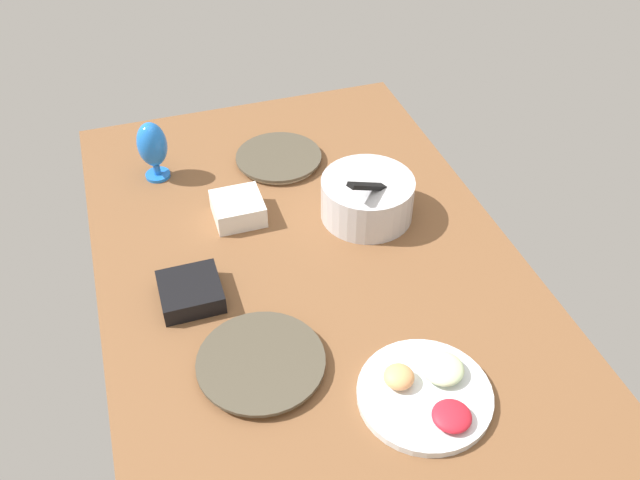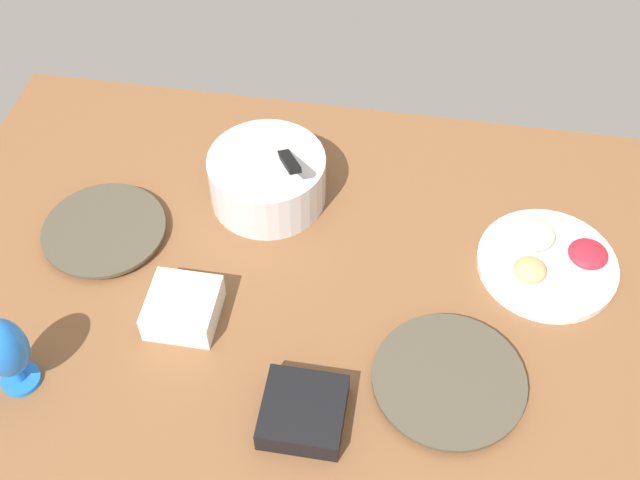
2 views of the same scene
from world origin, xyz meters
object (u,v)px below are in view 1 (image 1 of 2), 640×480
at_px(dinner_plate_left, 279,158).
at_px(square_bowl_black, 190,291).
at_px(square_bowl_white, 238,208).
at_px(fruit_platter, 427,391).
at_px(hurricane_glass_blue, 152,146).
at_px(dinner_plate_right, 261,363).
at_px(mixing_bowl, 367,197).

relative_size(dinner_plate_left, square_bowl_black, 1.79).
relative_size(square_bowl_black, square_bowl_white, 1.09).
bearing_deg(square_bowl_white, fruit_platter, 19.35).
bearing_deg(hurricane_glass_blue, fruit_platter, 24.22).
relative_size(dinner_plate_right, square_bowl_white, 2.13).
height_order(dinner_plate_left, fruit_platter, fruit_platter).
bearing_deg(square_bowl_white, hurricane_glass_blue, -144.44).
bearing_deg(fruit_platter, dinner_plate_left, -175.67).
relative_size(dinner_plate_left, hurricane_glass_blue, 1.43).
xyz_separation_m(dinner_plate_left, mixing_bowl, (0.31, 0.16, 0.05)).
xyz_separation_m(square_bowl_black, square_bowl_white, (-0.26, 0.17, 0.01)).
xyz_separation_m(mixing_bowl, fruit_platter, (0.59, -0.09, -0.05)).
bearing_deg(fruit_platter, square_bowl_black, -135.66).
height_order(mixing_bowl, hurricane_glass_blue, same).
relative_size(fruit_platter, square_bowl_white, 2.15).
distance_m(dinner_plate_left, square_bowl_black, 0.59).
xyz_separation_m(dinner_plate_right, square_bowl_white, (-0.51, 0.07, 0.02)).
height_order(mixing_bowl, fruit_platter, mixing_bowl).
bearing_deg(dinner_plate_right, hurricane_glass_blue, -171.29).
bearing_deg(square_bowl_white, mixing_bowl, 73.97).
bearing_deg(mixing_bowl, dinner_plate_right, -44.03).
bearing_deg(dinner_plate_right, square_bowl_white, 172.63).
distance_m(mixing_bowl, hurricane_glass_blue, 0.62).
height_order(hurricane_glass_blue, square_bowl_white, hurricane_glass_blue).
xyz_separation_m(dinner_plate_right, square_bowl_black, (-0.25, -0.11, 0.01)).
relative_size(dinner_plate_left, square_bowl_white, 1.96).
bearing_deg(mixing_bowl, hurricane_glass_blue, -124.26).
bearing_deg(dinner_plate_left, square_bowl_white, -38.17).
height_order(mixing_bowl, square_bowl_black, mixing_bowl).
xyz_separation_m(dinner_plate_right, hurricane_glass_blue, (-0.76, -0.12, 0.09)).
distance_m(mixing_bowl, fruit_platter, 0.60).
relative_size(dinner_plate_right, hurricane_glass_blue, 1.56).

